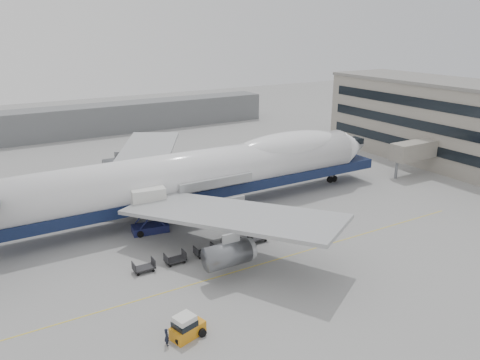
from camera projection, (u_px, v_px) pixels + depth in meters
ground at (242, 242)px, 57.71m from camera, size 260.00×260.00×0.00m
apron_line at (269, 262)px, 52.80m from camera, size 60.00×0.15×0.01m
hangar at (52, 124)px, 108.97m from camera, size 110.00×8.00×7.00m
airliner at (203, 172)px, 66.05m from camera, size 67.00×55.30×19.98m
catering_truck at (149, 207)px, 59.37m from camera, size 4.82×3.62×6.00m
baggage_tug at (186, 327)px, 39.81m from camera, size 3.23×2.30×2.13m
ground_worker at (167, 337)px, 38.81m from camera, size 0.44×0.62×1.60m
traffic_cone at (174, 335)px, 39.98m from camera, size 0.37×0.37×0.54m
dolly_0 at (144, 267)px, 50.53m from camera, size 2.30×1.35×1.30m
dolly_1 at (175, 259)px, 52.30m from camera, size 2.30×1.35×1.30m
dolly_2 at (204, 251)px, 54.06m from camera, size 2.30×1.35×1.30m
dolly_3 at (232, 244)px, 55.82m from camera, size 2.30×1.35×1.30m
dolly_4 at (258, 238)px, 57.59m from camera, size 2.30×1.35×1.30m
dolly_5 at (282, 231)px, 59.35m from camera, size 2.30×1.35×1.30m
dolly_6 at (305, 225)px, 61.11m from camera, size 2.30×1.35×1.30m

